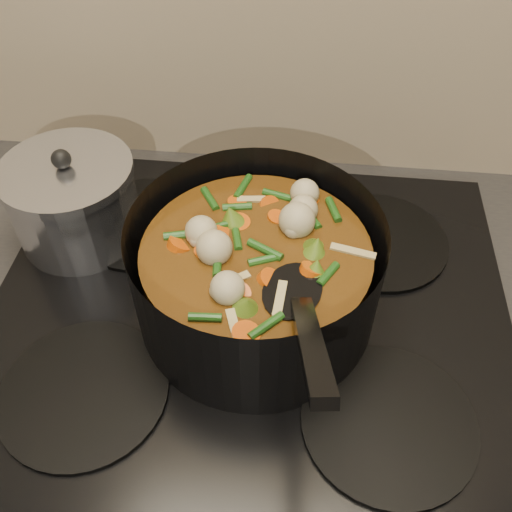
# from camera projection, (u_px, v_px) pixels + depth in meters

# --- Properties ---
(counter) EXTENTS (2.64, 0.64, 0.91)m
(counter) POSITION_uv_depth(u_px,v_px,m) (251.00, 469.00, 1.03)
(counter) COLOR brown
(counter) RESTS_ON ground
(stovetop) EXTENTS (0.62, 0.54, 0.03)m
(stovetop) POSITION_uv_depth(u_px,v_px,m) (248.00, 313.00, 0.69)
(stovetop) COLOR black
(stovetop) RESTS_ON counter
(stockpot) EXTENTS (0.29, 0.37, 0.20)m
(stockpot) POSITION_uv_depth(u_px,v_px,m) (256.00, 275.00, 0.63)
(stockpot) COLOR black
(stockpot) RESTS_ON stovetop
(saucepan) EXTENTS (0.17, 0.17, 0.14)m
(saucepan) POSITION_uv_depth(u_px,v_px,m) (74.00, 201.00, 0.73)
(saucepan) COLOR silver
(saucepan) RESTS_ON stovetop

